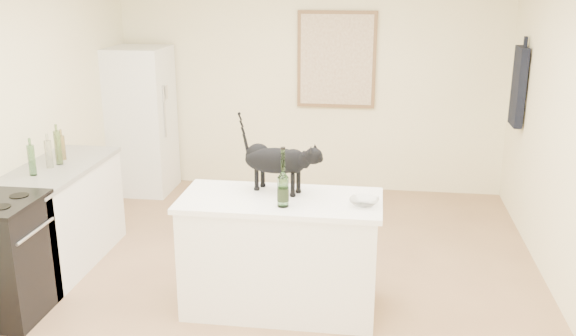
# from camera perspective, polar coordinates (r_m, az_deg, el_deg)

# --- Properties ---
(floor) EXTENTS (5.50, 5.50, 0.00)m
(floor) POSITION_cam_1_polar(r_m,az_deg,el_deg) (5.24, -1.42, -11.23)
(floor) COLOR #A9815A
(floor) RESTS_ON ground
(wall_back) EXTENTS (4.50, 0.00, 4.50)m
(wall_back) POSITION_cam_1_polar(r_m,az_deg,el_deg) (7.44, 2.04, 7.88)
(wall_back) COLOR #FFF7C5
(wall_back) RESTS_ON ground
(island_base) EXTENTS (1.44, 0.67, 0.86)m
(island_base) POSITION_cam_1_polar(r_m,az_deg,el_deg) (4.86, -0.67, -7.95)
(island_base) COLOR white
(island_base) RESTS_ON floor
(island_top) EXTENTS (1.50, 0.70, 0.04)m
(island_top) POSITION_cam_1_polar(r_m,az_deg,el_deg) (4.69, -0.69, -2.96)
(island_top) COLOR white
(island_top) RESTS_ON island_base
(left_cabinets) EXTENTS (0.60, 1.40, 0.86)m
(left_cabinets) POSITION_cam_1_polar(r_m,az_deg,el_deg) (5.93, -19.91, -4.27)
(left_cabinets) COLOR white
(left_cabinets) RESTS_ON floor
(left_countertop) EXTENTS (0.62, 1.44, 0.04)m
(left_countertop) POSITION_cam_1_polar(r_m,az_deg,el_deg) (5.79, -20.36, -0.12)
(left_countertop) COLOR gray
(left_countertop) RESTS_ON left_cabinets
(stove) EXTENTS (0.60, 0.60, 0.90)m
(stove) POSITION_cam_1_polar(r_m,az_deg,el_deg) (5.21, -24.48, -7.54)
(stove) COLOR black
(stove) RESTS_ON floor
(fridge) EXTENTS (0.68, 0.68, 1.70)m
(fridge) POSITION_cam_1_polar(r_m,az_deg,el_deg) (7.60, -13.16, 4.19)
(fridge) COLOR white
(fridge) RESTS_ON floor
(artwork_frame) EXTENTS (0.90, 0.03, 1.10)m
(artwork_frame) POSITION_cam_1_polar(r_m,az_deg,el_deg) (7.35, 4.39, 9.70)
(artwork_frame) COLOR brown
(artwork_frame) RESTS_ON wall_back
(artwork_canvas) EXTENTS (0.82, 0.00, 1.02)m
(artwork_canvas) POSITION_cam_1_polar(r_m,az_deg,el_deg) (7.33, 4.39, 9.68)
(artwork_canvas) COLOR beige
(artwork_canvas) RESTS_ON wall_back
(hanging_garment) EXTENTS (0.08, 0.34, 0.80)m
(hanging_garment) POSITION_cam_1_polar(r_m,az_deg,el_deg) (6.84, 20.09, 6.90)
(hanging_garment) COLOR black
(hanging_garment) RESTS_ON wall_right
(black_cat) EXTENTS (0.65, 0.38, 0.44)m
(black_cat) POSITION_cam_1_polar(r_m,az_deg,el_deg) (4.76, -1.08, 0.37)
(black_cat) COLOR black
(black_cat) RESTS_ON island_top
(wine_bottle) EXTENTS (0.11, 0.11, 0.38)m
(wine_bottle) POSITION_cam_1_polar(r_m,az_deg,el_deg) (4.45, -0.45, -1.16)
(wine_bottle) COLOR #2A6126
(wine_bottle) RESTS_ON island_top
(glass_bowl) EXTENTS (0.24, 0.24, 0.05)m
(glass_bowl) POSITION_cam_1_polar(r_m,az_deg,el_deg) (4.56, 6.89, -3.06)
(glass_bowl) COLOR silver
(glass_bowl) RESTS_ON island_top
(fridge_paper) EXTENTS (0.02, 0.12, 0.15)m
(fridge_paper) POSITION_cam_1_polar(r_m,az_deg,el_deg) (7.39, -10.90, 6.73)
(fridge_paper) COLOR beige
(fridge_paper) RESTS_ON fridge
(counter_bottle_cluster) EXTENTS (0.12, 0.53, 0.30)m
(counter_bottle_cluster) POSITION_cam_1_polar(r_m,az_deg,el_deg) (5.77, -20.67, 1.31)
(counter_bottle_cluster) COLOR #A6B1A4
(counter_bottle_cluster) RESTS_ON left_countertop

